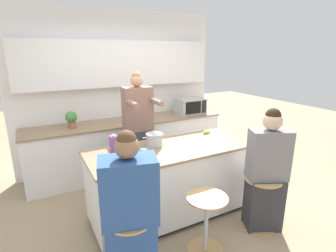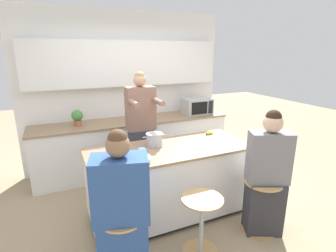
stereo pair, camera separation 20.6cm
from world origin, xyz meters
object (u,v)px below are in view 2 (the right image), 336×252
person_seated_near (267,179)px  bar_stool_center (202,221)px  person_cooking (141,135)px  person_wrapped_blanket (122,214)px  bar_stool_rightmost (261,202)px  banana_bunch (209,133)px  fruit_bowl (143,160)px  cooking_pot (154,139)px  bar_stool_leftmost (123,241)px  coffee_cup_near (142,152)px  microwave (197,106)px  potted_plant (77,117)px  juice_carton (113,143)px  kitchen_island (171,181)px

person_seated_near → bar_stool_center: bearing=-154.6°
person_cooking → person_wrapped_blanket: person_cooking is taller
person_wrapped_blanket → bar_stool_rightmost: bearing=15.4°
banana_bunch → fruit_bowl: bearing=-154.6°
person_seated_near → banana_bunch: (-0.12, 1.00, 0.26)m
bar_stool_rightmost → cooking_pot: size_ratio=2.13×
bar_stool_leftmost → person_cooking: person_cooking is taller
banana_bunch → coffee_cup_near: bearing=-162.4°
coffee_cup_near → banana_bunch: (1.10, 0.35, -0.02)m
bar_stool_leftmost → microwave: (2.01, 2.16, 0.67)m
banana_bunch → microwave: bearing=67.1°
bar_stool_leftmost → person_wrapped_blanket: bearing=-96.0°
person_cooking → coffee_cup_near: bearing=-105.9°
bar_stool_center → person_seated_near: size_ratio=0.44×
person_seated_near → potted_plant: bearing=152.6°
bar_stool_leftmost → person_seated_near: bearing=-1.1°
coffee_cup_near → person_seated_near: bearing=-28.2°
person_wrapped_blanket → banana_bunch: 1.83m
bar_stool_leftmost → bar_stool_center: (0.80, -0.04, 0.00)m
fruit_bowl → juice_carton: (-0.20, 0.44, 0.07)m
bar_stool_rightmost → person_seated_near: size_ratio=0.44×
microwave → person_seated_near: bearing=-99.9°
person_cooking → coffee_cup_near: size_ratio=15.27×
bar_stool_center → coffee_cup_near: coffee_cup_near is taller
potted_plant → person_seated_near: bearing=-52.2°
kitchen_island → microwave: 1.98m
cooking_pot → banana_bunch: (0.86, 0.12, -0.06)m
person_cooking → coffee_cup_near: 0.86m
kitchen_island → person_wrapped_blanket: (-0.80, -0.74, 0.22)m
fruit_bowl → bar_stool_leftmost: bearing=-129.6°
bar_stool_center → bar_stool_rightmost: 0.80m
kitchen_island → juice_carton: (-0.65, 0.16, 0.55)m
bar_stool_leftmost → person_cooking: 1.66m
cooking_pot → kitchen_island: bearing=-44.4°
person_cooking → banana_bunch: person_cooking is taller
person_cooking → juice_carton: person_cooking is taller
cooking_pot → potted_plant: size_ratio=1.16×
cooking_pot → coffee_cup_near: (-0.24, -0.23, -0.04)m
coffee_cup_near → juice_carton: juice_carton is taller
bar_stool_rightmost → coffee_cup_near: size_ratio=5.47×
coffee_cup_near → banana_bunch: size_ratio=0.82×
bar_stool_leftmost → fruit_bowl: 0.78m
bar_stool_center → kitchen_island: bearing=90.0°
person_seated_near → juice_carton: (-1.48, 0.89, 0.35)m
kitchen_island → coffee_cup_near: bearing=-167.9°
cooking_pot → person_wrapped_blanket: bearing=-126.3°
person_cooking → microwave: size_ratio=3.40×
microwave → potted_plant: size_ratio=2.03×
banana_bunch → cooking_pot: bearing=-172.4°
banana_bunch → juice_carton: (-1.36, -0.11, 0.08)m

